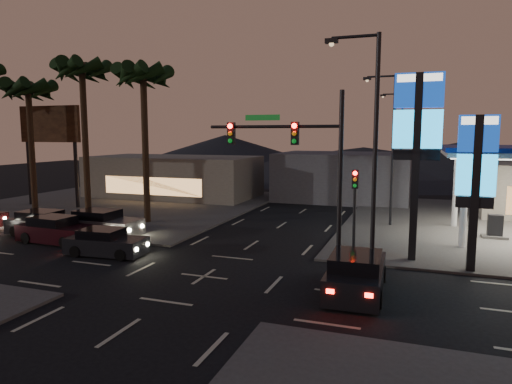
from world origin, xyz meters
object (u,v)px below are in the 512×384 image
at_px(pylon_sign_tall, 417,129).
at_px(pylon_sign_short, 476,169).
at_px(car_lane_a_front, 105,243).
at_px(traffic_signal_mast, 300,156).
at_px(car_lane_b_front, 101,224).
at_px(suv_station, 356,274).
at_px(car_lane_b_mid, 44,224).
at_px(car_lane_a_mid, 56,230).

bearing_deg(pylon_sign_tall, pylon_sign_short, -21.80).
bearing_deg(car_lane_a_front, traffic_signal_mast, 2.44).
distance_m(pylon_sign_tall, pylon_sign_short, 3.20).
bearing_deg(car_lane_b_front, car_lane_a_front, -49.33).
height_order(car_lane_a_front, suv_station, suv_station).
relative_size(pylon_sign_tall, car_lane_b_front, 1.82).
distance_m(car_lane_b_mid, suv_station, 19.77).
distance_m(car_lane_a_front, car_lane_b_mid, 7.01).
relative_size(traffic_signal_mast, suv_station, 1.63).
xyz_separation_m(pylon_sign_short, suv_station, (-4.50, -4.32, -3.91)).
bearing_deg(pylon_sign_short, car_lane_a_mid, -175.74).
distance_m(pylon_sign_short, traffic_signal_mast, 7.69).
height_order(pylon_sign_short, car_lane_a_front, pylon_sign_short).
bearing_deg(suv_station, car_lane_a_mid, 171.13).
distance_m(car_lane_a_mid, car_lane_b_front, 2.62).
xyz_separation_m(car_lane_a_mid, car_lane_b_mid, (-2.10, 1.24, 0.01)).
xyz_separation_m(pylon_sign_short, car_lane_b_mid, (-23.87, -0.39, -3.95)).
bearing_deg(pylon_sign_short, pylon_sign_tall, 158.20).
bearing_deg(car_lane_b_front, pylon_sign_short, -1.72).
distance_m(traffic_signal_mast, suv_station, 5.56).
xyz_separation_m(traffic_signal_mast, car_lane_a_front, (-10.11, -0.43, -4.60)).
bearing_deg(traffic_signal_mast, pylon_sign_short, 19.13).
distance_m(car_lane_a_front, car_lane_a_mid, 4.62).
bearing_deg(car_lane_b_front, car_lane_b_mid, -163.94).
bearing_deg(car_lane_b_mid, pylon_sign_tall, 3.71).
xyz_separation_m(car_lane_b_front, car_lane_b_mid, (-3.47, -1.00, -0.04)).
relative_size(car_lane_a_front, car_lane_b_mid, 0.91).
bearing_deg(pylon_sign_short, car_lane_a_front, -170.37).
distance_m(pylon_sign_short, car_lane_a_mid, 22.19).
xyz_separation_m(traffic_signal_mast, suv_station, (2.75, -1.81, -4.48)).
relative_size(pylon_sign_tall, car_lane_a_front, 2.11).
bearing_deg(car_lane_a_mid, car_lane_b_mid, 149.48).
distance_m(car_lane_a_mid, suv_station, 17.49).
xyz_separation_m(traffic_signal_mast, car_lane_a_mid, (-14.53, 0.89, -4.53)).
bearing_deg(car_lane_a_front, car_lane_b_mid, 158.60).
distance_m(pylon_sign_tall, traffic_signal_mast, 6.02).
bearing_deg(car_lane_b_mid, pylon_sign_short, 0.93).
relative_size(traffic_signal_mast, car_lane_a_front, 1.88).
relative_size(car_lane_b_front, car_lane_b_mid, 1.05).
bearing_deg(suv_station, car_lane_a_front, 173.89).
relative_size(car_lane_a_mid, suv_station, 0.96).
height_order(pylon_sign_tall, suv_station, pylon_sign_tall).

